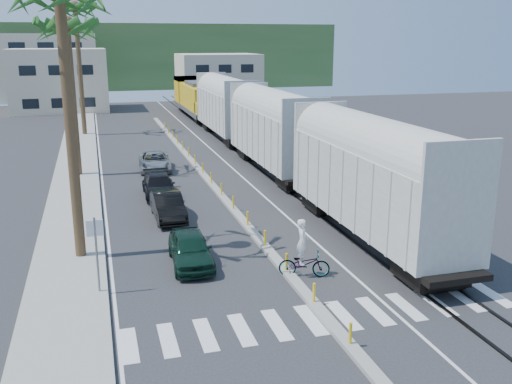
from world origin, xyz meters
TOP-DOWN VIEW (x-y plane):
  - ground at (0.00, 0.00)m, footprint 140.00×140.00m
  - sidewalk at (-8.50, 25.00)m, footprint 3.00×90.00m
  - rails at (5.00, 28.00)m, footprint 1.56×100.00m
  - median at (0.00, 19.96)m, footprint 0.45×60.00m
  - crosswalk at (0.00, -2.00)m, footprint 14.00×2.20m
  - lane_markings at (-2.15, 25.00)m, footprint 9.42×90.00m
  - freight_train at (5.00, 25.29)m, footprint 3.00×60.94m
  - palm_trees at (-8.10, 22.70)m, footprint 3.50×37.20m
  - street_sign at (-7.30, 2.00)m, footprint 0.60×0.08m
  - buildings at (-6.41, 71.66)m, footprint 38.00×27.00m
  - hillside at (0.00, 100.00)m, footprint 80.00×20.00m
  - car_lead at (-3.56, 4.00)m, footprint 1.97×4.23m
  - car_second at (-3.64, 10.57)m, footprint 1.61×4.25m
  - car_third at (-3.57, 15.15)m, footprint 1.98×4.57m
  - car_rear at (-3.04, 22.37)m, footprint 2.68×4.94m
  - cyclist at (0.56, 1.53)m, footprint 1.97×2.47m

SIDE VIEW (x-z plane):
  - ground at x=0.00m, z-range 0.00..0.00m
  - lane_markings at x=-2.15m, z-range 0.00..0.01m
  - crosswalk at x=0.00m, z-range 0.00..0.01m
  - rails at x=5.00m, z-range 0.00..0.06m
  - sidewalk at x=-8.50m, z-range 0.00..0.15m
  - median at x=0.00m, z-range -0.34..0.51m
  - car_third at x=-3.57m, z-range 0.00..1.31m
  - car_rear at x=-3.04m, z-range 0.00..1.31m
  - car_second at x=-3.64m, z-range 0.00..1.38m
  - car_lead at x=-3.56m, z-range 0.00..1.40m
  - cyclist at x=0.56m, z-range -0.45..1.95m
  - street_sign at x=-7.30m, z-range 0.47..3.47m
  - freight_train at x=5.00m, z-range -0.02..5.83m
  - buildings at x=-6.41m, z-range -0.64..9.36m
  - hillside at x=0.00m, z-range 0.00..12.00m
  - palm_trees at x=-8.10m, z-range 3.93..17.68m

